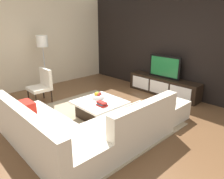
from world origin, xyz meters
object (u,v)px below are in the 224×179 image
object	(u,v)px
television	(165,67)
floor_lamp	(42,45)
coffee_table	(100,109)
accent_chair_near	(42,84)
sectional_couch	(81,131)
ottoman	(168,110)
decorative_ball	(169,96)
media_console	(163,86)
book_stack	(102,104)
fruit_bowl	(98,96)

from	to	relation	value
television	floor_lamp	bearing A→B (deg)	-139.06
coffee_table	accent_chair_near	size ratio (longest dim) A/B	1.11
sectional_couch	floor_lamp	bearing A→B (deg)	162.89
ottoman	decorative_ball	distance (m)	0.32
media_console	floor_lamp	xyz separation A→B (m)	(-2.62, -2.27, 1.13)
media_console	decorative_ball	bearing A→B (deg)	-52.69
sectional_couch	book_stack	bearing A→B (deg)	115.93
ottoman	coffee_table	bearing A→B (deg)	-134.87
television	decorative_ball	size ratio (longest dim) A/B	4.01
sectional_couch	book_stack	xyz separation A→B (m)	(-0.40, 0.82, 0.14)
television	book_stack	bearing A→B (deg)	-87.19
accent_chair_near	fruit_bowl	bearing A→B (deg)	9.59
sectional_couch	floor_lamp	size ratio (longest dim) A/B	1.48
accent_chair_near	ottoman	bearing A→B (deg)	18.23
floor_lamp	ottoman	xyz separation A→B (m)	(3.57, 1.03, -1.18)
television	coffee_table	xyz separation A→B (m)	(-0.10, -2.30, -0.61)
sectional_couch	accent_chair_near	bearing A→B (deg)	168.50
media_console	sectional_couch	size ratio (longest dim) A/B	0.88
book_stack	decorative_ball	bearing A→B (deg)	54.73
accent_chair_near	fruit_bowl	xyz separation A→B (m)	(1.56, 0.56, -0.05)
television	fruit_bowl	xyz separation A→B (m)	(-0.28, -2.19, -0.38)
fruit_bowl	book_stack	distance (m)	0.46
coffee_table	floor_lamp	bearing A→B (deg)	179.42
coffee_table	floor_lamp	distance (m)	2.78
coffee_table	fruit_bowl	size ratio (longest dim) A/B	3.45
television	book_stack	distance (m)	2.45
television	sectional_couch	bearing A→B (deg)	-80.92
media_console	decorative_ball	size ratio (longest dim) A/B	8.89
fruit_bowl	book_stack	xyz separation A→B (m)	(0.40, -0.22, -0.02)
accent_chair_near	floor_lamp	bearing A→B (deg)	137.65
media_console	fruit_bowl	size ratio (longest dim) A/B	7.61
ottoman	decorative_ball	world-z (taller)	decorative_ball
television	fruit_bowl	size ratio (longest dim) A/B	3.44
book_stack	floor_lamp	bearing A→B (deg)	176.96
ottoman	fruit_bowl	distance (m)	1.57
media_console	sectional_couch	distance (m)	3.28
sectional_couch	accent_chair_near	xyz separation A→B (m)	(-2.37, 0.48, 0.21)
media_console	fruit_bowl	bearing A→B (deg)	-97.39
television	sectional_couch	world-z (taller)	television
media_console	accent_chair_near	world-z (taller)	accent_chair_near
accent_chair_near	ottoman	world-z (taller)	accent_chair_near
television	ottoman	world-z (taller)	television
ottoman	sectional_couch	bearing A→B (deg)	-102.20
coffee_table	accent_chair_near	bearing A→B (deg)	-165.30
television	ottoman	distance (m)	1.68
decorative_ball	book_stack	distance (m)	1.44
sectional_couch	fruit_bowl	xyz separation A→B (m)	(-0.80, 1.04, 0.15)
sectional_couch	fruit_bowl	bearing A→B (deg)	127.54
fruit_bowl	decorative_ball	size ratio (longest dim) A/B	1.17
sectional_couch	decorative_ball	world-z (taller)	sectional_couch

